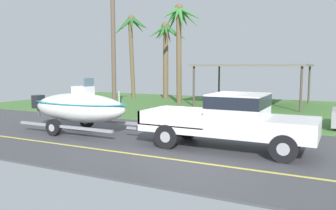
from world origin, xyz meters
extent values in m
cube|color=#424247|center=(0.00, 0.00, -0.03)|extent=(36.00, 8.00, 0.06)
cube|color=#477538|center=(0.00, 11.00, 0.00)|extent=(36.00, 14.00, 0.11)
cube|color=#DBCC4C|center=(0.00, -1.80, 0.00)|extent=(34.20, 0.12, 0.01)
cube|color=silver|center=(1.04, 0.19, 0.63)|extent=(5.61, 1.94, 0.22)
cube|color=silver|center=(3.06, 0.19, 0.93)|extent=(1.57, 1.94, 0.38)
cube|color=silver|center=(1.43, 0.19, 1.28)|extent=(1.68, 1.94, 1.08)
cube|color=black|center=(1.43, 0.19, 1.59)|extent=(1.70, 1.96, 0.38)
cube|color=#9D9D9D|center=(-0.59, 0.19, 0.76)|extent=(2.36, 1.94, 0.04)
cube|color=silver|center=(-0.59, 1.12, 0.96)|extent=(2.36, 0.08, 0.45)
cube|color=silver|center=(-0.59, -0.74, 0.96)|extent=(2.36, 0.08, 0.45)
cube|color=silver|center=(-1.72, 0.19, 0.96)|extent=(0.08, 1.94, 0.45)
cube|color=#333338|center=(-1.82, 0.19, 0.57)|extent=(0.12, 1.75, 0.16)
sphere|color=#B2B2B7|center=(-1.94, 0.19, 0.62)|extent=(0.10, 0.10, 0.10)
cylinder|color=black|center=(2.98, 1.05, 0.40)|extent=(0.80, 0.28, 0.80)
cylinder|color=#9E9EA3|center=(2.98, 1.05, 0.40)|extent=(0.36, 0.29, 0.36)
cylinder|color=black|center=(2.98, -0.66, 0.40)|extent=(0.80, 0.28, 0.80)
cylinder|color=#9E9EA3|center=(2.98, -0.66, 0.40)|extent=(0.36, 0.29, 0.36)
cylinder|color=black|center=(-0.70, 1.05, 0.40)|extent=(0.80, 0.28, 0.80)
cylinder|color=#9E9EA3|center=(-0.70, 1.05, 0.40)|extent=(0.36, 0.29, 0.36)
cylinder|color=black|center=(-0.70, -0.66, 0.40)|extent=(0.80, 0.28, 0.80)
cylinder|color=#9E9EA3|center=(-0.70, -0.66, 0.40)|extent=(0.36, 0.29, 0.36)
cube|color=gray|center=(-2.39, 0.19, 0.38)|extent=(0.90, 0.10, 0.08)
cube|color=gray|center=(-5.15, 1.11, 0.38)|extent=(4.62, 0.12, 0.10)
cube|color=gray|center=(-5.15, -0.72, 0.38)|extent=(4.62, 0.12, 0.10)
cylinder|color=black|center=(-5.61, 1.17, 0.32)|extent=(0.64, 0.22, 0.64)
cylinder|color=#9E9EA3|center=(-5.61, 1.17, 0.32)|extent=(0.29, 0.23, 0.29)
cylinder|color=black|center=(-5.61, -0.78, 0.32)|extent=(0.64, 0.22, 0.64)
cylinder|color=#9E9EA3|center=(-5.61, -0.78, 0.32)|extent=(0.29, 0.23, 0.29)
ellipsoid|color=white|center=(-5.15, 0.19, 1.02)|extent=(4.37, 1.71, 1.17)
ellipsoid|color=teal|center=(-5.15, 0.19, 1.22)|extent=(4.46, 1.74, 0.12)
cube|color=silver|center=(-4.93, 0.19, 1.58)|extent=(0.70, 0.60, 0.65)
cube|color=slate|center=(-4.63, 0.19, 2.05)|extent=(0.06, 0.56, 0.36)
cube|color=black|center=(-7.46, 0.19, 1.16)|extent=(0.36, 0.44, 0.56)
cylinder|color=#4C4C51|center=(-7.46, 0.19, 0.84)|extent=(0.12, 0.12, 0.64)
cylinder|color=silver|center=(-3.19, 0.19, 1.50)|extent=(0.04, 0.04, 0.50)
cylinder|color=#4C4238|center=(2.25, 15.79, 1.35)|extent=(0.14, 0.14, 2.69)
cylinder|color=#4C4238|center=(2.25, 10.56, 1.35)|extent=(0.14, 0.14, 2.69)
cylinder|color=#4C4238|center=(-4.44, 15.79, 1.35)|extent=(0.14, 0.14, 2.69)
cylinder|color=#4C4238|center=(-4.44, 10.56, 1.35)|extent=(0.14, 0.14, 2.69)
cube|color=#6B665B|center=(-1.09, 13.17, 2.76)|extent=(7.19, 5.73, 0.14)
cylinder|color=brown|center=(-8.69, 14.75, 2.97)|extent=(0.43, 0.43, 5.94)
cone|color=#2D6B2D|center=(-8.02, 14.63, 5.40)|extent=(1.63, 0.64, 1.37)
cone|color=#2D6B2D|center=(-8.06, 15.43, 5.41)|extent=(1.67, 1.75, 1.39)
cone|color=#2D6B2D|center=(-8.83, 15.51, 5.30)|extent=(0.65, 1.79, 1.53)
cone|color=#2D6B2D|center=(-9.45, 15.27, 5.46)|extent=(1.90, 1.48, 1.32)
cone|color=#2D6B2D|center=(-9.30, 14.37, 5.46)|extent=(1.51, 1.11, 1.21)
cone|color=#2D6B2D|center=(-8.74, 14.20, 5.33)|extent=(0.55, 1.45, 1.50)
cone|color=#2D6B2D|center=(-8.32, 14.13, 5.51)|extent=(1.19, 1.63, 1.20)
sphere|color=brown|center=(-8.69, 14.75, 5.94)|extent=(0.69, 0.69, 0.69)
cylinder|color=brown|center=(-6.17, 11.92, 3.39)|extent=(0.37, 0.49, 6.79)
cone|color=#387A38|center=(-5.30, 11.84, 6.32)|extent=(1.92, 0.50, 1.24)
cone|color=#387A38|center=(-5.62, 12.41, 6.13)|extent=(1.45, 1.36, 1.54)
cone|color=#387A38|center=(-6.16, 12.66, 6.21)|extent=(0.45, 1.75, 1.49)
cone|color=#387A38|center=(-6.47, 12.60, 6.01)|extent=(1.09, 1.79, 1.83)
cone|color=#387A38|center=(-6.76, 12.22, 5.99)|extent=(1.55, 1.02, 1.80)
cone|color=#387A38|center=(-6.71, 11.75, 6.05)|extent=(1.45, 0.74, 1.69)
cone|color=#387A38|center=(-6.53, 11.34, 6.39)|extent=(1.15, 1.52, 1.13)
cone|color=#387A38|center=(-6.12, 11.42, 6.21)|extent=(0.42, 1.26, 1.35)
cone|color=#387A38|center=(-5.76, 11.42, 5.93)|extent=(1.32, 1.49, 1.94)
sphere|color=brown|center=(-6.17, 11.92, 6.79)|extent=(0.59, 0.59, 0.59)
cylinder|color=brown|center=(-11.08, 13.35, 3.28)|extent=(0.32, 0.75, 6.57)
cone|color=#286028|center=(-10.49, 13.41, 6.13)|extent=(1.43, 0.51, 1.17)
cone|color=#286028|center=(-10.53, 13.74, 6.14)|extent=(1.49, 1.21, 1.18)
cone|color=#286028|center=(-11.01, 14.19, 6.05)|extent=(0.44, 1.85, 1.29)
cone|color=#286028|center=(-11.55, 13.82, 6.11)|extent=(1.32, 1.31, 1.20)
cone|color=#286028|center=(-11.72, 13.36, 6.11)|extent=(1.49, 0.34, 1.18)
cone|color=#286028|center=(-11.60, 12.80, 5.84)|extent=(1.55, 1.60, 1.76)
cone|color=#286028|center=(-11.08, 12.63, 6.03)|extent=(0.35, 1.65, 1.34)
cone|color=#286028|center=(-10.72, 12.86, 6.01)|extent=(1.12, 1.37, 1.36)
sphere|color=brown|center=(-11.08, 13.35, 6.57)|extent=(0.51, 0.51, 0.51)
cylinder|color=brown|center=(-6.96, 5.13, 3.61)|extent=(0.24, 0.24, 7.23)
camera|label=1|loc=(4.36, -10.59, 2.69)|focal=36.88mm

